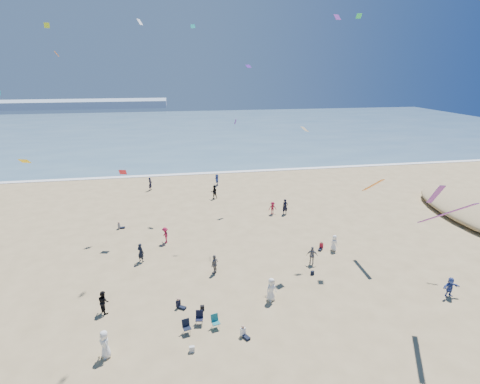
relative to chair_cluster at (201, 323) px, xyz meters
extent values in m
plane|color=tan|center=(1.39, -4.53, -0.50)|extent=(220.00, 220.00, 0.00)
cube|color=#476B84|center=(1.39, 90.47, -0.47)|extent=(220.00, 100.00, 0.06)
cube|color=white|center=(1.39, 40.47, -0.46)|extent=(220.00, 1.20, 0.08)
cube|color=#7A8EA8|center=(-58.61, 165.47, 1.10)|extent=(110.00, 20.00, 3.20)
imported|color=black|center=(11.99, 19.82, 0.46)|extent=(0.73, 0.51, 1.92)
imported|color=gray|center=(10.83, 7.31, 0.37)|extent=(1.10, 0.77, 1.73)
imported|color=black|center=(-4.75, 10.55, 0.42)|extent=(0.80, 0.74, 1.84)
imported|color=black|center=(3.98, 27.28, 0.43)|extent=(0.99, 0.81, 1.86)
imported|color=white|center=(5.66, 2.46, 0.45)|extent=(1.09, 0.94, 1.89)
imported|color=maroon|center=(10.48, 20.15, 0.28)|extent=(1.02, 0.61, 1.55)
imported|color=#384E9C|center=(19.72, 0.47, 0.32)|extent=(1.55, 0.58, 1.64)
imported|color=slate|center=(1.80, 7.27, 0.38)|extent=(0.96, 1.09, 1.77)
imported|color=black|center=(-6.90, 3.16, 0.38)|extent=(1.05, 1.09, 1.76)
imported|color=maroon|center=(-2.54, 14.21, 0.35)|extent=(0.92, 1.23, 1.70)
imported|color=black|center=(-4.91, 32.64, 0.46)|extent=(0.69, 0.82, 1.92)
imported|color=white|center=(13.94, 9.50, 0.32)|extent=(0.81, 0.94, 1.64)
imported|color=white|center=(-6.06, -1.59, 0.44)|extent=(0.94, 1.09, 1.88)
imported|color=#38509C|center=(5.09, 33.22, 0.39)|extent=(0.53, 1.65, 1.78)
cube|color=silver|center=(-0.74, -2.13, -0.30)|extent=(0.35, 0.20, 0.40)
cube|color=black|center=(0.27, 2.11, -0.31)|extent=(0.30, 0.22, 0.38)
cube|color=black|center=(10.21, 5.50, -0.33)|extent=(0.28, 0.18, 0.34)
cube|color=orange|center=(-9.32, 9.52, 17.75)|extent=(0.51, 0.89, 0.39)
cube|color=white|center=(-4.10, 24.32, 21.59)|extent=(0.64, 0.69, 0.63)
cube|color=silver|center=(10.27, 9.63, 11.65)|extent=(0.72, 0.72, 0.47)
cube|color=#E8B403|center=(-13.01, 9.94, 9.66)|extent=(0.93, 0.71, 0.40)
cube|color=green|center=(16.61, 14.03, 21.39)|extent=(0.57, 0.60, 0.39)
cube|color=#5420A3|center=(8.76, 27.44, 16.98)|extent=(0.88, 0.81, 0.37)
cube|color=purple|center=(15.14, 15.59, 21.45)|extent=(0.67, 0.59, 0.53)
cube|color=#1ED2E7|center=(1.94, 28.23, 21.62)|extent=(0.61, 0.58, 0.42)
cube|color=purple|center=(5.04, 15.37, 11.65)|extent=(0.23, 0.80, 0.47)
cube|color=#D1EE1E|center=(-13.14, 22.10, 20.87)|extent=(0.56, 0.38, 0.53)
cube|color=red|center=(-6.41, 16.33, 6.71)|extent=(0.80, 0.47, 0.55)
cube|color=#6A238F|center=(15.77, -1.01, 8.76)|extent=(0.35, 3.14, 2.21)
cube|color=orange|center=(16.90, 8.67, 6.39)|extent=(0.35, 2.64, 1.87)
cube|color=purple|center=(12.95, -5.48, 9.34)|extent=(0.35, 3.30, 2.33)
camera|label=1|loc=(-1.15, -21.85, 16.72)|focal=28.00mm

